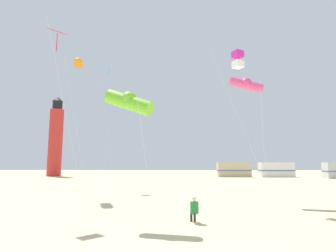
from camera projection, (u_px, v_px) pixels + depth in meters
The scene contains 10 objects.
kite_flyer_standing at pixel (194, 209), 12.19m from camera, with size 0.37×0.53×1.16m.
kite_diamond_cyan at pixel (109, 71), 29.99m from camera, with size 2.09×1.85×13.66m.
kite_box_magenta at pixel (238, 60), 18.03m from camera, with size 3.41×2.41×10.08m.
kite_diamond_scarlet at pixel (58, 39), 15.61m from camera, with size 2.58×2.58×10.44m.
kite_tube_lime at pixel (129, 102), 12.94m from camera, with size 2.58×1.95×6.27m.
kite_tube_rainbow at pixel (246, 84), 20.07m from camera, with size 2.59×2.07×9.15m.
kite_tube_orange at pixel (78, 64), 23.52m from camera, with size 2.31×2.78×11.94m.
lighthouse_distant at pixel (56, 138), 56.97m from camera, with size 2.80×2.80×16.80m.
rv_van_tan at pixel (234, 170), 53.34m from camera, with size 6.45×2.37×2.80m.
rv_van_white at pixel (276, 170), 52.73m from camera, with size 6.47×2.43×2.80m.
Camera 1 is at (0.74, -5.70, 2.64)m, focal length 28.97 mm.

